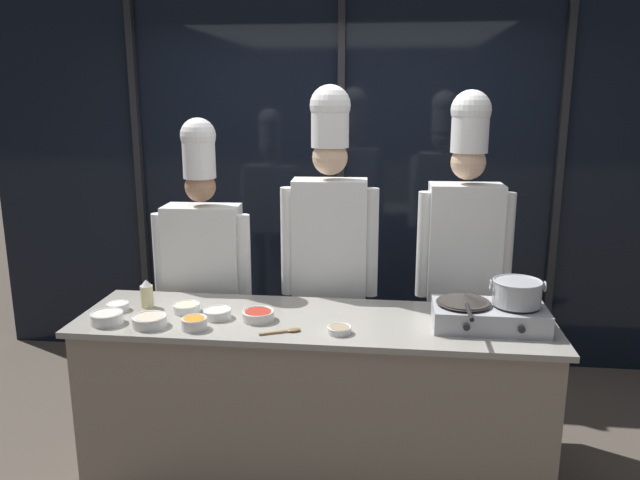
% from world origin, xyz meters
% --- Properties ---
extents(ground_plane, '(24.00, 24.00, 0.00)m').
position_xyz_m(ground_plane, '(0.00, 0.00, 0.00)').
color(ground_plane, brown).
extents(window_wall_back, '(5.39, 0.09, 2.70)m').
position_xyz_m(window_wall_back, '(0.00, 1.59, 1.35)').
color(window_wall_back, black).
rests_on(window_wall_back, ground_plane).
extents(demo_counter, '(2.40, 0.67, 0.89)m').
position_xyz_m(demo_counter, '(0.00, 0.00, 0.44)').
color(demo_counter, gray).
rests_on(demo_counter, ground_plane).
extents(portable_stove, '(0.54, 0.32, 0.12)m').
position_xyz_m(portable_stove, '(0.86, -0.01, 0.94)').
color(portable_stove, '#B2B5BA').
rests_on(portable_stove, demo_counter).
extents(frying_pan, '(0.27, 0.46, 0.05)m').
position_xyz_m(frying_pan, '(0.73, -0.02, 1.03)').
color(frying_pan, '#38332D').
rests_on(frying_pan, portable_stove).
extents(stock_pot, '(0.26, 0.23, 0.12)m').
position_xyz_m(stock_pot, '(0.98, -0.01, 1.07)').
color(stock_pot, '#B7BABF').
rests_on(stock_pot, portable_stove).
extents(squeeze_bottle_oil, '(0.07, 0.07, 0.15)m').
position_xyz_m(squeeze_bottle_oil, '(-0.91, 0.07, 0.96)').
color(squeeze_bottle_oil, beige).
rests_on(squeeze_bottle_oil, demo_counter).
extents(prep_bowl_mushrooms, '(0.12, 0.12, 0.03)m').
position_xyz_m(prep_bowl_mushrooms, '(0.14, -0.18, 0.91)').
color(prep_bowl_mushrooms, white).
rests_on(prep_bowl_mushrooms, demo_counter).
extents(prep_bowl_noodles, '(0.14, 0.14, 0.05)m').
position_xyz_m(prep_bowl_noodles, '(-0.67, 0.02, 0.91)').
color(prep_bowl_noodles, white).
rests_on(prep_bowl_noodles, demo_counter).
extents(prep_bowl_chili_flakes, '(0.17, 0.17, 0.05)m').
position_xyz_m(prep_bowl_chili_flakes, '(-0.28, -0.06, 0.92)').
color(prep_bowl_chili_flakes, white).
rests_on(prep_bowl_chili_flakes, demo_counter).
extents(prep_bowl_carrots, '(0.13, 0.13, 0.06)m').
position_xyz_m(prep_bowl_carrots, '(-0.56, -0.21, 0.92)').
color(prep_bowl_carrots, white).
rests_on(prep_bowl_carrots, demo_counter).
extents(prep_bowl_garlic, '(0.14, 0.14, 0.05)m').
position_xyz_m(prep_bowl_garlic, '(-0.49, -0.05, 0.91)').
color(prep_bowl_garlic, white).
rests_on(prep_bowl_garlic, demo_counter).
extents(prep_bowl_rice, '(0.12, 0.12, 0.04)m').
position_xyz_m(prep_bowl_rice, '(-1.04, -0.00, 0.91)').
color(prep_bowl_rice, white).
rests_on(prep_bowl_rice, demo_counter).
extents(prep_bowl_chicken, '(0.17, 0.17, 0.05)m').
position_xyz_m(prep_bowl_chicken, '(-0.79, -0.20, 0.92)').
color(prep_bowl_chicken, white).
rests_on(prep_bowl_chicken, demo_counter).
extents(prep_bowl_onion, '(0.16, 0.16, 0.06)m').
position_xyz_m(prep_bowl_onion, '(-1.01, -0.19, 0.92)').
color(prep_bowl_onion, white).
rests_on(prep_bowl_onion, demo_counter).
extents(serving_spoon_slotted, '(0.20, 0.11, 0.02)m').
position_xyz_m(serving_spoon_slotted, '(-0.10, -0.20, 0.89)').
color(serving_spoon_slotted, olive).
rests_on(serving_spoon_slotted, demo_counter).
extents(chef_head, '(0.58, 0.25, 1.86)m').
position_xyz_m(chef_head, '(-0.73, 0.52, 1.05)').
color(chef_head, '#4C4C51').
rests_on(chef_head, ground_plane).
extents(chef_sous, '(0.56, 0.24, 2.05)m').
position_xyz_m(chef_sous, '(0.02, 0.53, 1.21)').
color(chef_sous, '#4C4C51').
rests_on(chef_sous, ground_plane).
extents(chef_line, '(0.55, 0.23, 2.02)m').
position_xyz_m(chef_line, '(0.79, 0.63, 1.19)').
color(chef_line, '#232326').
rests_on(chef_line, ground_plane).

